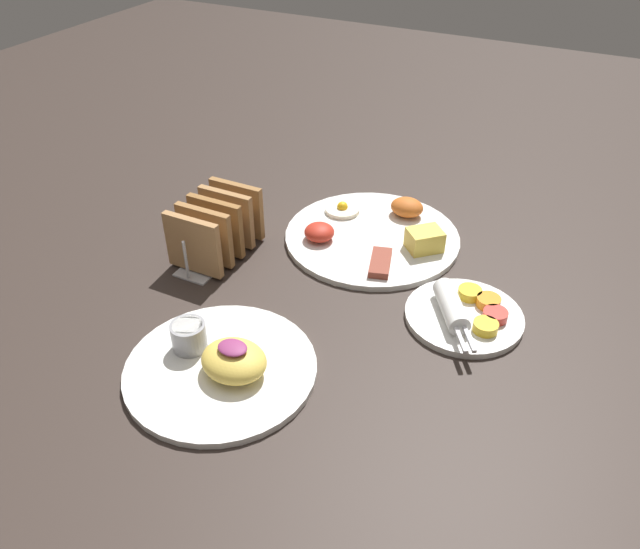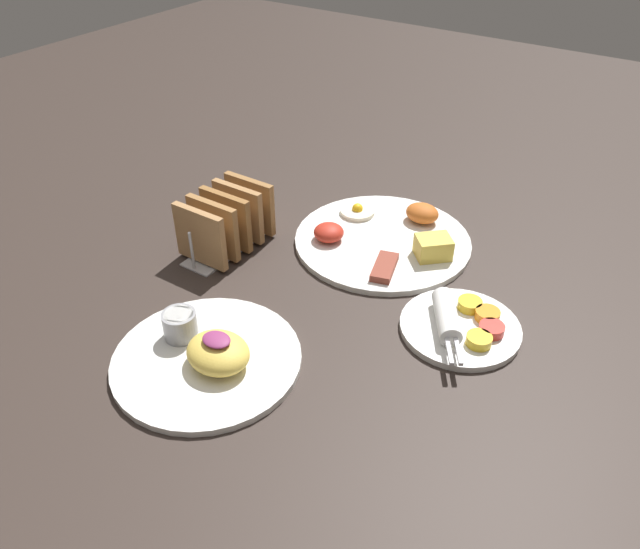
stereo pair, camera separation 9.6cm
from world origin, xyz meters
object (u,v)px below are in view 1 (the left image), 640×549
at_px(plate_breakfast, 375,234).
at_px(plate_foreground, 221,363).
at_px(toast_rack, 216,229).
at_px(plate_condiments, 464,313).

bearing_deg(plate_breakfast, plate_foreground, -98.28).
relative_size(plate_breakfast, plate_foreground, 1.18).
distance_m(plate_breakfast, toast_rack, 0.27).
bearing_deg(plate_breakfast, plate_condiments, -35.36).
height_order(plate_condiments, plate_foreground, plate_foreground).
bearing_deg(toast_rack, plate_condiments, 2.21).
relative_size(plate_condiments, plate_foreground, 0.72).
bearing_deg(plate_breakfast, toast_rack, -144.10).
relative_size(plate_breakfast, plate_condiments, 1.64).
distance_m(plate_condiments, plate_foreground, 0.36).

